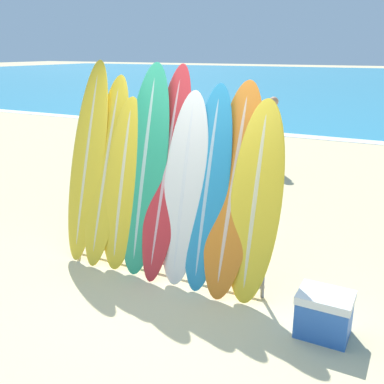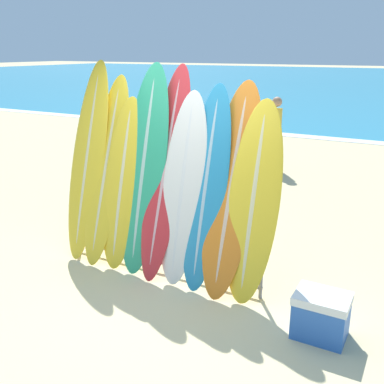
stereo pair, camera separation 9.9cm
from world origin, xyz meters
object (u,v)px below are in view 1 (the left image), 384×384
at_px(surfboard_slot_7, 233,190).
at_px(surfboard_slot_2, 123,184).
at_px(surfboard_slot_1, 107,170).
at_px(surfboard_slot_6, 208,188).
at_px(surfboard_slot_8, 255,202).
at_px(person_near_water, 156,152).
at_px(cooler_box, 324,314).
at_px(surfboard_rack, 161,239).
at_px(surfboard_slot_5, 184,189).
at_px(person_mid_beach, 272,130).
at_px(person_far_left, 143,145).
at_px(surfboard_slot_0, 88,161).
at_px(surfboard_slot_3, 145,170).
at_px(surfboard_slot_4, 166,173).

bearing_deg(surfboard_slot_7, surfboard_slot_2, -177.29).
height_order(surfboard_slot_1, surfboard_slot_2, surfboard_slot_1).
distance_m(surfboard_slot_6, surfboard_slot_8, 0.58).
bearing_deg(surfboard_slot_1, person_near_water, 105.69).
distance_m(surfboard_slot_7, person_near_water, 3.17).
xyz_separation_m(person_near_water, cooler_box, (3.48, -2.63, -0.69)).
height_order(surfboard_rack, surfboard_slot_2, surfboard_slot_2).
bearing_deg(surfboard_slot_5, surfboard_slot_8, -0.22).
bearing_deg(person_mid_beach, surfboard_slot_6, 23.89).
relative_size(surfboard_slot_1, surfboard_slot_7, 1.01).
xyz_separation_m(surfboard_slot_2, person_near_water, (-0.90, 2.21, -0.13)).
height_order(person_mid_beach, person_far_left, person_mid_beach).
distance_m(surfboard_rack, surfboard_slot_1, 1.13).
height_order(surfboard_slot_0, surfboard_slot_2, surfboard_slot_0).
bearing_deg(surfboard_rack, surfboard_slot_2, 176.02).
relative_size(surfboard_slot_0, surfboard_slot_3, 1.01).
relative_size(surfboard_rack, surfboard_slot_3, 1.05).
xyz_separation_m(person_mid_beach, cooler_box, (2.42, -5.83, -0.67)).
height_order(surfboard_slot_7, surfboard_slot_8, surfboard_slot_7).
relative_size(surfboard_slot_2, surfboard_slot_6, 0.92).
xyz_separation_m(person_mid_beach, person_far_left, (-1.76, -2.54, -0.04)).
distance_m(surfboard_slot_1, surfboard_slot_4, 0.87).
bearing_deg(surfboard_slot_1, person_mid_beach, 85.15).
xyz_separation_m(surfboard_slot_8, person_far_left, (-3.31, 2.86, -0.23)).
relative_size(surfboard_slot_0, surfboard_slot_4, 1.01).
height_order(person_mid_beach, cooler_box, person_mid_beach).
relative_size(surfboard_slot_3, surfboard_slot_8, 1.16).
relative_size(person_mid_beach, person_far_left, 1.05).
relative_size(surfboard_slot_1, surfboard_slot_2, 1.12).
relative_size(surfboard_rack, surfboard_slot_7, 1.13).
xyz_separation_m(surfboard_slot_0, surfboard_slot_5, (1.44, -0.06, -0.16)).
bearing_deg(surfboard_slot_3, person_near_water, 118.80).
height_order(surfboard_slot_0, person_mid_beach, surfboard_slot_0).
relative_size(surfboard_slot_4, person_mid_beach, 1.52).
relative_size(surfboard_slot_3, surfboard_slot_7, 1.07).
height_order(surfboard_rack, surfboard_slot_7, surfboard_slot_7).
xyz_separation_m(surfboard_slot_7, person_near_water, (-2.32, 2.14, -0.24)).
bearing_deg(surfboard_slot_3, surfboard_slot_0, 179.00).
distance_m(surfboard_slot_1, surfboard_slot_6, 1.43).
relative_size(surfboard_slot_0, person_far_left, 1.62).
distance_m(person_near_water, person_mid_beach, 3.37).
bearing_deg(surfboard_slot_6, person_near_water, 133.00).
bearing_deg(surfboard_slot_0, surfboard_rack, -5.60).
xyz_separation_m(surfboard_slot_3, person_far_left, (-1.89, 2.81, -0.40)).
bearing_deg(person_mid_beach, surfboard_slot_2, 11.96).
bearing_deg(surfboard_slot_1, surfboard_slot_8, -1.78).
distance_m(surfboard_slot_0, surfboard_slot_4, 1.16).
bearing_deg(surfboard_slot_4, surfboard_slot_3, -174.07).
bearing_deg(surfboard_slot_8, surfboard_slot_0, 178.32).
xyz_separation_m(surfboard_slot_1, person_near_water, (-0.60, 2.14, -0.25)).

